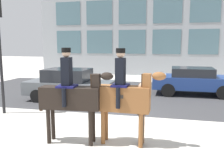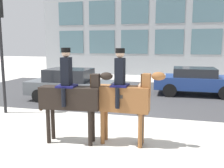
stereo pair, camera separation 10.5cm
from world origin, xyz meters
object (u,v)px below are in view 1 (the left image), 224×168
mounted_horse_lead (72,95)px  street_car_near_lane (69,84)px  street_car_far_lane (194,80)px  pedestrian_bystander (141,108)px  mounted_horse_companion (124,96)px

mounted_horse_lead → street_car_near_lane: bearing=109.0°
mounted_horse_lead → street_car_near_lane: (-2.15, 4.81, -0.55)m
street_car_far_lane → pedestrian_bystander: bearing=-104.5°
pedestrian_bystander → street_car_far_lane: 7.49m
pedestrian_bystander → street_car_near_lane: 5.97m
mounted_horse_lead → street_car_near_lane: mounted_horse_lead is taller
mounted_horse_lead → street_car_far_lane: mounted_horse_lead is taller
pedestrian_bystander → street_car_far_lane: (1.87, 7.25, -0.22)m
mounted_horse_lead → pedestrian_bystander: size_ratio=1.53×
street_car_near_lane → street_car_far_lane: size_ratio=0.97×
mounted_horse_companion → mounted_horse_lead: bearing=-168.6°
mounted_horse_companion → street_car_far_lane: size_ratio=0.60×
mounted_horse_companion → street_car_near_lane: 5.78m
pedestrian_bystander → street_car_near_lane: bearing=-59.2°
mounted_horse_lead → street_car_far_lane: (3.66, 7.57, -0.54)m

